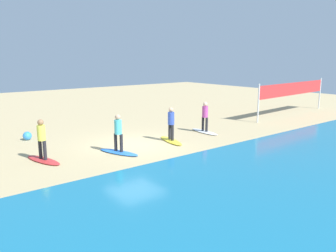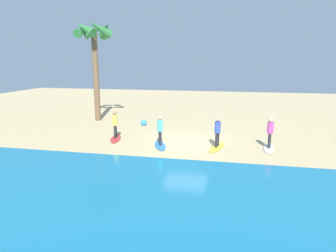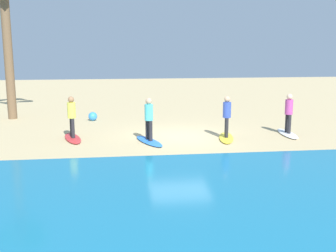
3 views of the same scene
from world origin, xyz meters
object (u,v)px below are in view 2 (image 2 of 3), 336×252
object	(u,v)px
beach_ball	(144,123)
surfboard_yellow	(217,147)
surfer_yellow	(218,130)
surfboard_blue	(160,145)
surfer_white	(270,130)
surfer_blue	(160,128)
surfboard_red	(116,138)
surfer_red	(115,122)
surfboard_white	(269,148)
palm_tree	(94,41)

from	to	relation	value
beach_ball	surfboard_yellow	bearing A→B (deg)	139.21
surfer_yellow	surfboard_blue	world-z (taller)	surfer_yellow
beach_ball	surfer_white	bearing A→B (deg)	152.34
surfboard_yellow	surfer_blue	distance (m)	3.30
surfboard_red	surfer_red	distance (m)	0.99
surfboard_white	surfer_white	xyz separation A→B (m)	(0.00, -0.00, 0.99)
surfer_blue	surfboard_white	bearing A→B (deg)	-173.79
surfboard_yellow	surfboard_white	bearing A→B (deg)	111.91
surfboard_white	surfer_white	distance (m)	0.99
surfer_white	surfer_yellow	xyz separation A→B (m)	(2.77, 0.43, 0.00)
surfer_blue	surfboard_red	distance (m)	3.28
surfboard_yellow	surfer_blue	world-z (taller)	surfer_blue
surfer_yellow	surfboard_red	size ratio (longest dim) A/B	0.78
surfer_yellow	beach_ball	world-z (taller)	surfer_yellow
surfboard_yellow	palm_tree	size ratio (longest dim) A/B	0.27
surfer_red	palm_tree	distance (m)	8.11
surfboard_blue	surfboard_red	distance (m)	3.13
surfer_red	beach_ball	xyz separation A→B (m)	(-0.59, -4.10, -0.82)
surfer_yellow	surfer_blue	size ratio (longest dim) A/B	1.00
surfboard_yellow	surfer_red	bearing A→B (deg)	-83.23
palm_tree	surfer_blue	bearing A→B (deg)	136.82
surfer_yellow	surfer_red	distance (m)	6.17
surfboard_yellow	palm_tree	distance (m)	12.86
surfboard_yellow	surfer_red	size ratio (longest dim) A/B	1.28
surfer_white	surfboard_yellow	size ratio (longest dim) A/B	0.78
surfboard_yellow	surfer_white	bearing A→B (deg)	111.91
surfer_red	surfboard_yellow	bearing A→B (deg)	173.61
surfboard_white	surfboard_red	world-z (taller)	same
surfboard_yellow	surfer_red	distance (m)	6.25
surfboard_yellow	surfer_blue	xyz separation A→B (m)	(3.14, 0.22, 0.99)
surfer_yellow	surfboard_blue	distance (m)	3.30
surfer_white	surfboard_yellow	xyz separation A→B (m)	(2.77, 0.43, -0.99)
surfer_blue	surfer_red	distance (m)	3.13
surfboard_blue	surfer_white	bearing A→B (deg)	76.88
surfboard_white	surfboard_red	distance (m)	8.91
surfboard_red	surfer_blue	bearing A→B (deg)	59.14
surfer_white	surfboard_blue	xyz separation A→B (m)	(5.91, 0.64, -0.99)
surfboard_white	surfboard_yellow	bearing A→B (deg)	-76.76
surfer_white	surfboard_red	xyz separation A→B (m)	(8.90, -0.26, -0.99)
surfer_red	surfboard_blue	bearing A→B (deg)	163.23
surfboard_yellow	beach_ball	size ratio (longest dim) A/B	4.80
surfer_white	surfboard_blue	size ratio (longest dim) A/B	0.78
surfer_yellow	surfer_red	world-z (taller)	same
surfboard_yellow	palm_tree	xyz separation A→B (m)	(9.65, -5.90, 6.11)
surfboard_blue	surfer_yellow	bearing A→B (deg)	74.61
surfer_yellow	beach_ball	bearing A→B (deg)	-40.79
surfboard_yellow	surfboard_blue	xyz separation A→B (m)	(3.14, 0.22, 0.00)
surfer_blue	surfer_white	bearing A→B (deg)	-173.79
surfboard_blue	surfer_red	xyz separation A→B (m)	(3.00, -0.90, 0.99)
surfboard_yellow	surfer_yellow	bearing A→B (deg)	129.72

